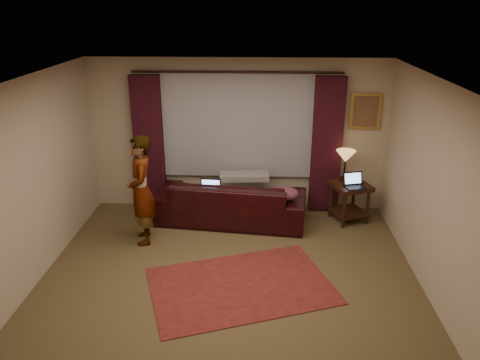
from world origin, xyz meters
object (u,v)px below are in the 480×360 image
tiffany_lamp (345,165)px  person (141,190)px  laptop_sofa (209,189)px  laptop_table (356,181)px  sofa (231,193)px  end_table (349,202)px

tiffany_lamp → person: size_ratio=0.31×
tiffany_lamp → person: 3.31m
laptop_sofa → person: bearing=-141.4°
laptop_sofa → laptop_table: bearing=6.3°
sofa → laptop_sofa: 0.38m
laptop_sofa → end_table: 2.32m
sofa → person: 1.52m
sofa → person: bearing=37.4°
laptop_table → person: 3.35m
laptop_sofa → laptop_table: (2.34, 0.07, 0.15)m
laptop_sofa → end_table: (2.29, 0.23, -0.29)m
laptop_table → tiffany_lamp: bearing=96.9°
person → sofa: bearing=104.8°
laptop_table → person: size_ratio=0.20×
end_table → tiffany_lamp: bearing=116.4°
sofa → tiffany_lamp: size_ratio=4.78×
tiffany_lamp → person: person is taller
laptop_sofa → tiffany_lamp: 2.26m
tiffany_lamp → laptop_sofa: bearing=-169.8°
sofa → laptop_table: size_ratio=7.20×
end_table → tiffany_lamp: tiffany_lamp is taller
tiffany_lamp → laptop_table: tiffany_lamp is taller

